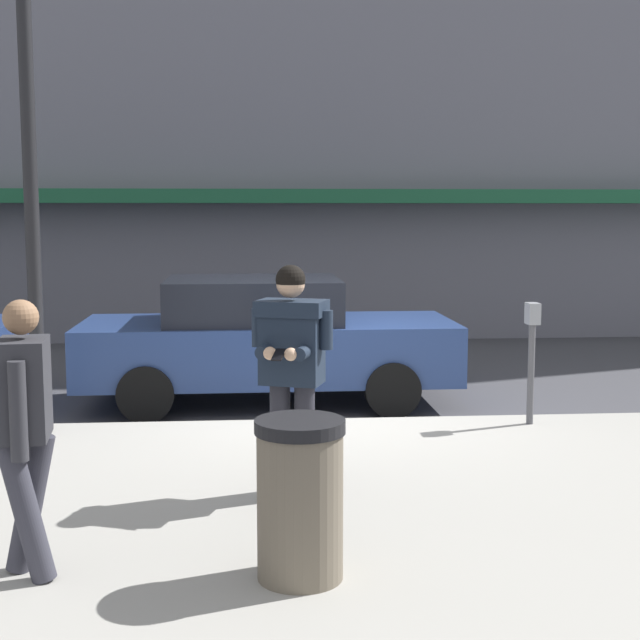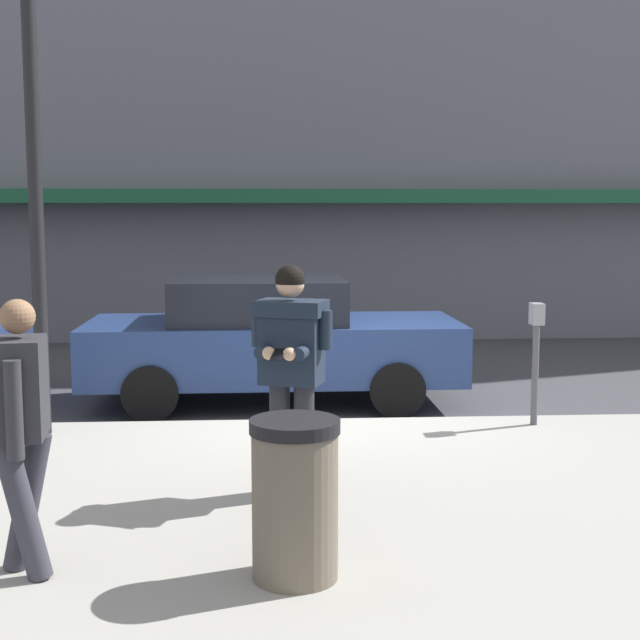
{
  "view_description": "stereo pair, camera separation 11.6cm",
  "coord_description": "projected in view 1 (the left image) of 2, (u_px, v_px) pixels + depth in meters",
  "views": [
    {
      "loc": [
        -0.78,
        -9.5,
        2.36
      ],
      "look_at": [
        -0.22,
        -2.51,
        1.49
      ],
      "focal_mm": 50.0,
      "sensor_mm": 36.0,
      "label": 1
    },
    {
      "loc": [
        -0.66,
        -9.5,
        2.36
      ],
      "look_at": [
        -0.22,
        -2.51,
        1.49
      ],
      "focal_mm": 50.0,
      "sensor_mm": 36.0,
      "label": 2
    }
  ],
  "objects": [
    {
      "name": "street_lamp_post",
      "position": [
        28.0,
        128.0,
        8.49
      ],
      "size": [
        0.36,
        0.36,
        4.88
      ],
      "color": "black",
      "rests_on": "sidewalk"
    },
    {
      "name": "sidewalk",
      "position": [
        478.0,
        503.0,
        7.0
      ],
      "size": [
        32.0,
        5.3,
        0.14
      ],
      "primitive_type": "cube",
      "color": "#99968E",
      "rests_on": "ground"
    },
    {
      "name": "man_texting_on_phone",
      "position": [
        292.0,
        354.0,
        6.87
      ],
      "size": [
        0.62,
        0.65,
        1.81
      ],
      "color": "#23232B",
      "rests_on": "sidewalk"
    },
    {
      "name": "pedestrian_with_bag",
      "position": [
        26.0,
        420.0,
        5.34
      ],
      "size": [
        0.36,
        0.72,
        1.7
      ],
      "color": "#33333D",
      "rests_on": "sidewalk"
    },
    {
      "name": "ground_plane",
      "position": [
        322.0,
        427.0,
        9.74
      ],
      "size": [
        80.0,
        80.0,
        0.0
      ],
      "primitive_type": "plane",
      "color": "#3D3D42"
    },
    {
      "name": "parked_sedan_mid",
      "position": [
        265.0,
        339.0,
        10.85
      ],
      "size": [
        4.51,
        1.95,
        1.54
      ],
      "color": "navy",
      "rests_on": "ground"
    },
    {
      "name": "trash_bin",
      "position": [
        300.0,
        499.0,
        5.35
      ],
      "size": [
        0.55,
        0.55,
        0.98
      ],
      "color": "#665B4C",
      "rests_on": "sidewalk"
    },
    {
      "name": "parking_meter",
      "position": [
        532.0,
        345.0,
        9.2
      ],
      "size": [
        0.12,
        0.18,
        1.27
      ],
      "color": "#4C4C51",
      "rests_on": "sidewalk"
    },
    {
      "name": "curb_paint_line",
      "position": [
        411.0,
        424.0,
        9.87
      ],
      "size": [
        28.0,
        0.12,
        0.01
      ],
      "primitive_type": "cube",
      "color": "silver",
      "rests_on": "ground"
    }
  ]
}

